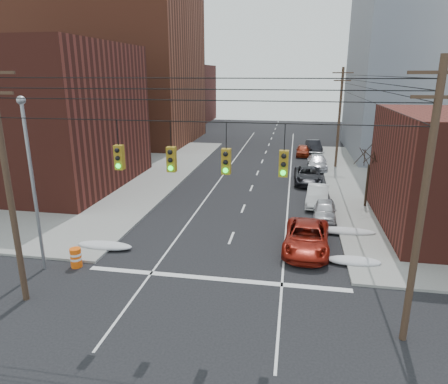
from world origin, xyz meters
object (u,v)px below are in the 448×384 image
at_px(lot_car_c, 56,176).
at_px(parked_car_f, 314,146).
at_px(parked_car_a, 325,210).
at_px(parked_car_d, 317,162).
at_px(parked_car_c, 308,175).
at_px(lot_car_a, 83,177).
at_px(lot_car_d, 91,158).
at_px(construction_barrel, 76,257).
at_px(parked_car_b, 318,195).
at_px(lot_car_b, 106,166).
at_px(parked_car_e, 303,150).
at_px(red_pickup, 307,238).

bearing_deg(lot_car_c, parked_car_f, -58.69).
relative_size(parked_car_a, parked_car_d, 0.77).
relative_size(parked_car_c, lot_car_a, 1.32).
height_order(parked_car_d, lot_car_d, lot_car_d).
distance_m(parked_car_f, construction_barrel, 39.70).
bearing_deg(lot_car_a, lot_car_c, 106.35).
xyz_separation_m(parked_car_b, parked_car_c, (-0.63, 6.69, -0.01)).
bearing_deg(lot_car_b, construction_barrel, 178.02).
relative_size(parked_car_e, lot_car_d, 0.93).
bearing_deg(parked_car_a, lot_car_d, 156.25).
height_order(lot_car_a, lot_car_c, lot_car_c).
xyz_separation_m(red_pickup, parked_car_d, (1.62, 22.10, -0.04)).
bearing_deg(lot_car_c, parked_car_d, -75.40).
distance_m(parked_car_d, lot_car_a, 24.94).
distance_m(parked_car_c, lot_car_b, 21.12).
distance_m(parked_car_e, construction_barrel, 36.14).
xyz_separation_m(lot_car_a, lot_car_d, (-3.29, 7.90, 0.07)).
relative_size(lot_car_a, construction_barrel, 3.84).
height_order(parked_car_b, parked_car_f, parked_car_b).
bearing_deg(red_pickup, construction_barrel, -157.36).
height_order(parked_car_a, parked_car_c, parked_car_c).
distance_m(parked_car_a, lot_car_c, 25.30).
bearing_deg(lot_car_d, parked_car_b, -113.05).
distance_m(parked_car_b, parked_car_f, 23.50).
height_order(parked_car_f, construction_barrel, parked_car_f).
height_order(parked_car_f, lot_car_a, parked_car_f).
xyz_separation_m(parked_car_d, construction_barrel, (-14.26, -26.59, -0.20)).
height_order(parked_car_b, construction_barrel, parked_car_b).
bearing_deg(red_pickup, parked_car_a, 79.08).
distance_m(parked_car_a, lot_car_b, 24.33).
distance_m(parked_car_c, parked_car_d, 6.46).
bearing_deg(construction_barrel, parked_car_b, 44.67).
xyz_separation_m(parked_car_d, lot_car_a, (-22.39, -11.00, 0.08)).
xyz_separation_m(parked_car_b, lot_car_a, (-21.84, 2.03, 0.06)).
xyz_separation_m(red_pickup, parked_car_e, (0.12, 29.33, -0.09)).
relative_size(parked_car_c, construction_barrel, 5.07).
distance_m(parked_car_a, parked_car_e, 23.63).
xyz_separation_m(lot_car_b, lot_car_c, (-2.68, -5.10, -0.00)).
distance_m(parked_car_a, lot_car_a, 22.84).
bearing_deg(construction_barrel, parked_car_f, 68.95).
xyz_separation_m(parked_car_c, lot_car_c, (-23.80, -4.99, 0.09)).
bearing_deg(parked_car_e, parked_car_b, -86.16).
relative_size(red_pickup, lot_car_c, 1.17).
bearing_deg(lot_car_c, red_pickup, -124.54).
height_order(lot_car_d, construction_barrel, lot_car_d).
relative_size(red_pickup, parked_car_a, 1.42).
height_order(red_pickup, lot_car_a, red_pickup).
distance_m(parked_car_d, construction_barrel, 30.17).
height_order(parked_car_e, parked_car_f, parked_car_f).
relative_size(lot_car_b, lot_car_c, 1.05).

